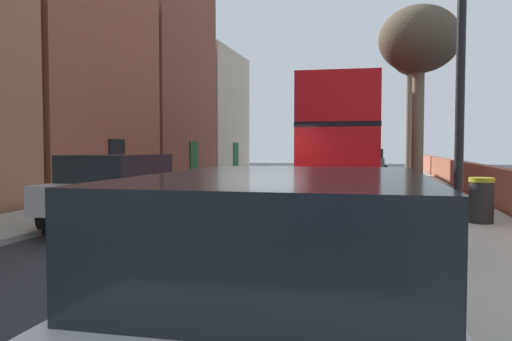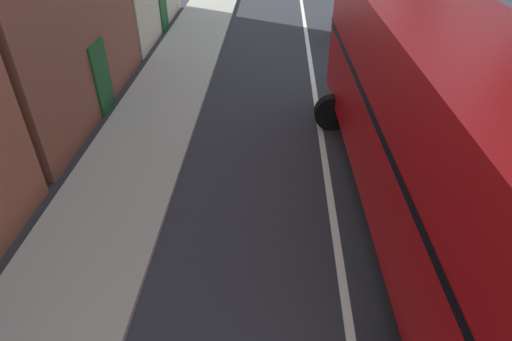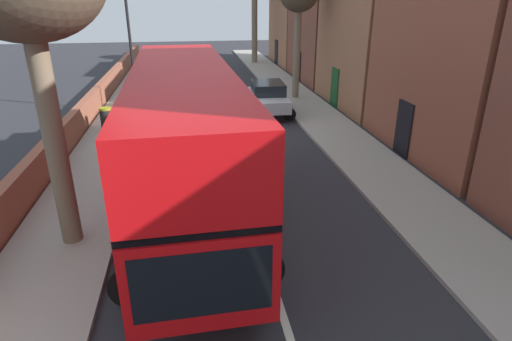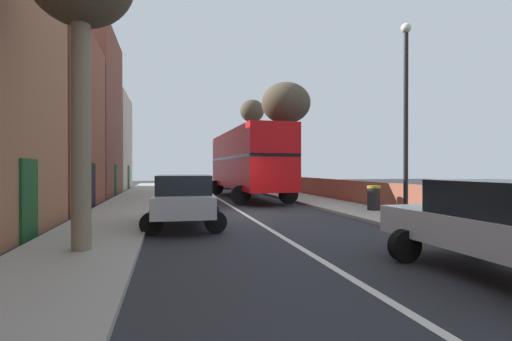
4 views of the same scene
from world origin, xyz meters
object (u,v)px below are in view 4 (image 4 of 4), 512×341
Objects in this scene: parked_car_silver_left_3 at (184,198)px; street_tree_right_1 at (252,116)px; parked_car_grey_right_0 at (228,178)px; lamppost_right at (406,106)px; litter_bin_right at (374,198)px; parked_car_white_right_2 at (511,224)px; double_decker_bus at (247,160)px; street_tree_right_3 at (286,105)px.

street_tree_right_1 reaches higher than parked_car_silver_left_3.
street_tree_right_1 is (2.51, 0.93, 6.01)m from parked_car_grey_right_0.
lamppost_right is 4.80m from litter_bin_right.
lamppost_right is (1.80, -23.82, 2.84)m from parked_car_grey_right_0.
parked_car_grey_right_0 is 0.98× the size of parked_car_white_right_2.
parked_car_white_right_2 is 6.21m from lamppost_right.
lamppost_right reaches higher than double_decker_bus.
parked_car_white_right_2 is 19.08m from street_tree_right_3.
street_tree_right_3 is (2.14, 18.25, 5.14)m from parked_car_white_right_2.
parked_car_grey_right_0 is 0.59× the size of street_tree_right_3.
street_tree_right_3 is at bearing 58.19° from parked_car_silver_left_3.
street_tree_right_1 reaches higher than litter_bin_right.
double_decker_bus reaches higher than litter_bin_right.
street_tree_right_1 is at bearing 85.21° from parked_car_white_right_2.
street_tree_right_3 reaches higher than parked_car_grey_right_0.
litter_bin_right is at bearing -89.22° from street_tree_right_1.
street_tree_right_1 reaches higher than parked_car_grey_right_0.
lamppost_right is at bearing -106.12° from litter_bin_right.
double_decker_bus reaches higher than parked_car_white_right_2.
parked_car_grey_right_0 is 24.06m from lamppost_right.
double_decker_bus is at bearing 92.70° from parked_car_white_right_2.
double_decker_bus is 2.75× the size of parked_car_silver_left_3.
parked_car_grey_right_0 is at bearing 90.00° from parked_car_white_right_2.
lamppost_right reaches higher than litter_bin_right.
parked_car_white_right_2 is at bearing -90.00° from parked_car_grey_right_0.
parked_car_white_right_2 is at bearing -53.42° from parked_car_silver_left_3.
double_decker_bus is 17.05m from parked_car_white_right_2.
lamppost_right is (-0.71, -24.75, -3.17)m from street_tree_right_1.
lamppost_right reaches higher than parked_car_grey_right_0.
lamppost_right is 6.24× the size of litter_bin_right.
parked_car_white_right_2 is (0.00, -29.02, -0.03)m from parked_car_grey_right_0.
street_tree_right_3 is at bearing 23.59° from double_decker_bus.
street_tree_right_3 reaches higher than parked_car_white_right_2.
parked_car_silver_left_3 is 7.55m from lamppost_right.
parked_car_silver_left_3 is at bearing 167.21° from lamppost_right.
double_decker_bus is 12.14m from lamppost_right.
parked_car_white_right_2 is 0.72× the size of lamppost_right.
parked_car_grey_right_0 is at bearing 77.34° from parked_car_silver_left_3.
parked_car_white_right_2 is (0.80, -16.97, -1.42)m from double_decker_bus.
street_tree_right_1 is at bearing 88.35° from lamppost_right.
parked_car_white_right_2 is at bearing -107.91° from litter_bin_right.
street_tree_right_3 reaches higher than litter_bin_right.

